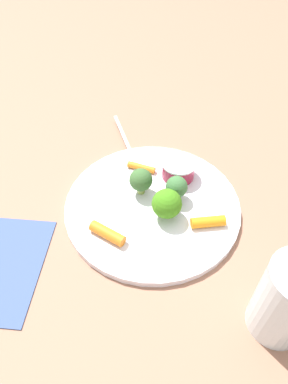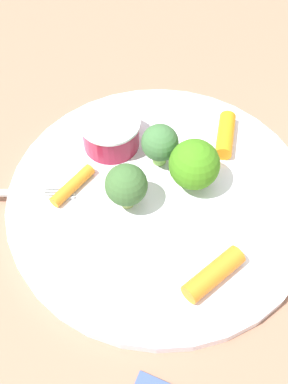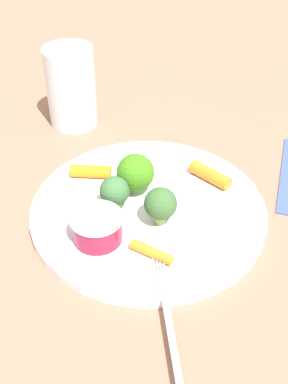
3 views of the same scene
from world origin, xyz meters
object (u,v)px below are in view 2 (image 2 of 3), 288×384
at_px(carrot_stick_0, 73,185).
at_px(carrot_stick_2, 214,274).
at_px(broccoli_floret_0, 126,185).
at_px(broccoli_floret_2, 194,165).
at_px(carrot_stick_1, 226,135).
at_px(plate, 160,198).
at_px(broccoli_floret_1, 160,143).
at_px(sauce_cup, 111,133).

xyz_separation_m(carrot_stick_0, carrot_stick_2, (-0.15, 0.03, 0.00)).
distance_m(broccoli_floret_0, broccoli_floret_2, 0.07).
height_order(carrot_stick_0, carrot_stick_1, carrot_stick_1).
relative_size(plate, broccoli_floret_2, 5.41).
bearing_deg(carrot_stick_0, broccoli_floret_1, -132.95).
height_order(broccoli_floret_2, carrot_stick_1, broccoli_floret_2).
height_order(broccoli_floret_1, carrot_stick_2, broccoli_floret_1).
distance_m(broccoli_floret_1, carrot_stick_1, 0.08).
relative_size(broccoli_floret_1, broccoli_floret_2, 0.86).
bearing_deg(broccoli_floret_1, broccoli_floret_0, 83.35).
bearing_deg(plate, broccoli_floret_0, 43.15).
bearing_deg(carrot_stick_0, plate, -159.87).
bearing_deg(carrot_stick_2, plate, -39.28).
distance_m(plate, broccoli_floret_0, 0.05).
bearing_deg(carrot_stick_1, carrot_stick_2, 105.11).
xyz_separation_m(plate, carrot_stick_0, (0.08, 0.03, 0.01)).
xyz_separation_m(broccoli_floret_2, carrot_stick_2, (-0.05, 0.08, -0.02)).
height_order(broccoli_floret_0, carrot_stick_1, broccoli_floret_0).
distance_m(carrot_stick_1, carrot_stick_2, 0.16).
bearing_deg(carrot_stick_2, broccoli_floret_1, -47.05).
distance_m(carrot_stick_0, carrot_stick_1, 0.16).
height_order(broccoli_floret_1, carrot_stick_0, broccoli_floret_1).
xyz_separation_m(broccoli_floret_1, carrot_stick_0, (0.06, 0.07, -0.02)).
bearing_deg(carrot_stick_1, plate, 69.56).
distance_m(broccoli_floret_0, broccoli_floret_1, 0.06).
relative_size(sauce_cup, broccoli_floret_1, 1.30).
height_order(plate, carrot_stick_0, carrot_stick_0).
bearing_deg(carrot_stick_1, broccoli_floret_1, 46.55).
bearing_deg(carrot_stick_1, broccoli_floret_0, 63.00).
bearing_deg(broccoli_floret_2, carrot_stick_2, 121.23).
bearing_deg(sauce_cup, plate, 151.63).
bearing_deg(plate, carrot_stick_0, 20.13).
bearing_deg(plate, carrot_stick_2, 140.72).
relative_size(broccoli_floret_1, carrot_stick_0, 0.90).
height_order(plate, broccoli_floret_2, broccoli_floret_2).
xyz_separation_m(sauce_cup, broccoli_floret_0, (-0.05, 0.06, 0.01)).
relative_size(plate, broccoli_floret_1, 6.32).
xyz_separation_m(carrot_stick_1, carrot_stick_2, (-0.04, 0.15, 0.00)).
relative_size(sauce_cup, broccoli_floret_2, 1.12).
xyz_separation_m(sauce_cup, carrot_stick_0, (0.01, 0.07, -0.01)).
bearing_deg(broccoli_floret_1, carrot_stick_1, -133.45).
height_order(sauce_cup, carrot_stick_1, sauce_cup).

